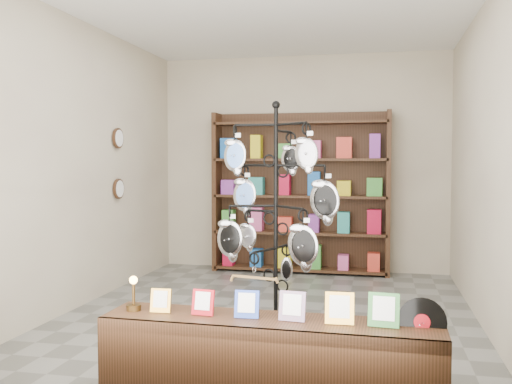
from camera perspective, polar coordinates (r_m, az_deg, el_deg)
ground at (r=5.77m, az=1.21°, el=-12.23°), size 5.00×5.00×0.00m
room_envelope at (r=5.58m, az=1.23°, el=6.44°), size 5.00×5.00×5.00m
display_tree at (r=4.60m, az=2.00°, el=-1.45°), size 1.06×1.04×2.01m
front_shelf at (r=3.75m, az=1.35°, el=-16.44°), size 2.16×0.48×0.76m
back_shelving at (r=7.85m, az=4.44°, el=-0.57°), size 2.42×0.36×2.20m
wall_clocks at (r=6.96m, az=-13.60°, el=2.78°), size 0.03×0.24×0.84m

